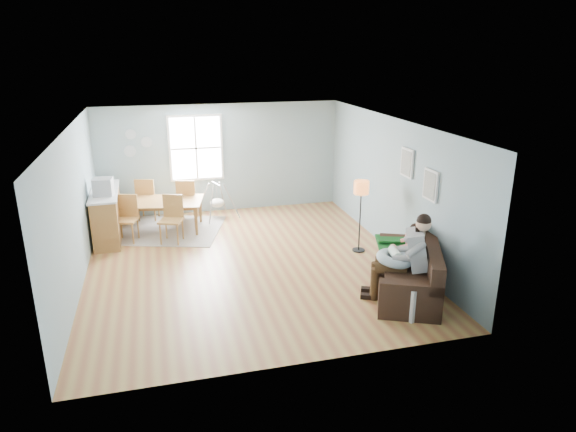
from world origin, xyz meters
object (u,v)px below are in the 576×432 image
object	(u,v)px
sofa	(411,273)
baby_swing	(217,202)
storage_cube	(412,299)
chair_ne	(187,197)
chair_sw	(127,215)
toddler	(407,244)
chair_nw	(146,196)
father	(406,254)
monitor	(103,187)
floor_lamp	(361,193)
counter	(107,214)
chair_se	(172,215)
dining_table	(159,216)

from	to	relation	value
sofa	baby_swing	size ratio (longest dim) A/B	2.28
storage_cube	chair_ne	world-z (taller)	chair_ne
sofa	chair_sw	xyz separation A→B (m)	(-4.78, 3.76, 0.26)
chair_ne	toddler	bearing A→B (deg)	-52.54
chair_sw	chair_nw	size ratio (longest dim) A/B	0.95
toddler	father	bearing A→B (deg)	-120.50
baby_swing	monitor	bearing A→B (deg)	-154.66
chair_sw	monitor	world-z (taller)	monitor
floor_lamp	counter	size ratio (longest dim) A/B	0.77
storage_cube	baby_swing	size ratio (longest dim) A/B	0.56
chair_nw	baby_swing	xyz separation A→B (m)	(1.66, -0.19, -0.22)
father	baby_swing	distance (m)	5.65
toddler	chair_se	world-z (taller)	toddler
toddler	monitor	size ratio (longest dim) A/B	2.26
sofa	chair_ne	world-z (taller)	chair_ne
chair_nw	monitor	xyz separation A→B (m)	(-0.82, -1.36, 0.65)
toddler	chair_ne	size ratio (longest dim) A/B	0.90
monitor	counter	bearing A→B (deg)	93.54
father	storage_cube	bearing A→B (deg)	-102.24
father	chair_sw	bearing A→B (deg)	138.54
sofa	chair_nw	size ratio (longest dim) A/B	2.31
chair_ne	chair_se	bearing A→B (deg)	-107.68
sofa	father	distance (m)	0.59
storage_cube	sofa	bearing A→B (deg)	63.98
chair_sw	counter	xyz separation A→B (m)	(-0.43, 0.27, -0.03)
floor_lamp	monitor	world-z (taller)	floor_lamp
father	floor_lamp	bearing A→B (deg)	87.72
toddler	counter	distance (m)	6.46
floor_lamp	storage_cube	world-z (taller)	floor_lamp
chair_ne	monitor	size ratio (longest dim) A/B	2.51
toddler	floor_lamp	size ratio (longest dim) A/B	0.63
father	counter	distance (m)	6.54
chair_sw	chair_se	world-z (taller)	chair_se
toddler	chair_ne	bearing A→B (deg)	127.46
sofa	floor_lamp	distance (m)	2.12
sofa	chair_se	world-z (taller)	chair_se
dining_table	chair_sw	size ratio (longest dim) A/B	1.95
toddler	monitor	xyz separation A→B (m)	(-5.20, 3.44, 0.48)
sofa	baby_swing	world-z (taller)	sofa
chair_se	father	bearing A→B (deg)	-45.89
chair_se	baby_swing	size ratio (longest dim) A/B	0.95
sofa	father	xyz separation A→B (m)	(-0.26, -0.23, 0.48)
toddler	dining_table	world-z (taller)	toddler
baby_swing	sofa	bearing A→B (deg)	-60.73
chair_sw	monitor	xyz separation A→B (m)	(-0.41, -0.10, 0.68)
chair_ne	baby_swing	xyz separation A→B (m)	(0.73, 0.11, -0.21)
sofa	counter	world-z (taller)	counter
father	sofa	bearing A→B (deg)	42.20
dining_table	monitor	bearing A→B (deg)	-140.34
father	chair_se	world-z (taller)	father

